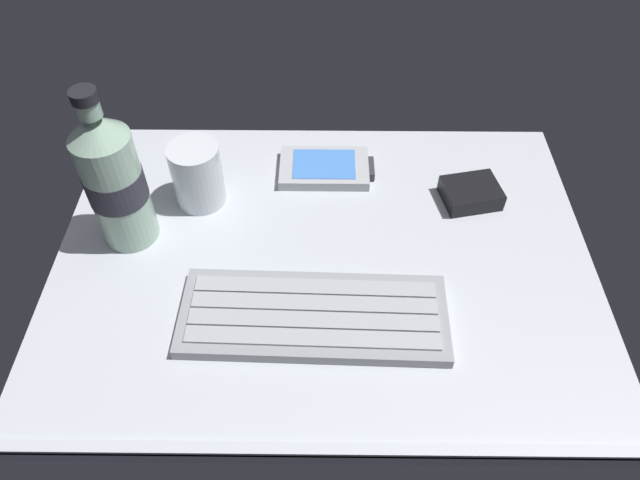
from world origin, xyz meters
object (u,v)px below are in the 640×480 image
object	(u,v)px
juice_cup	(194,177)
water_bottle	(110,180)
keyboard	(310,315)
handheld_device	(322,168)
charger_block	(468,193)

from	to	relation	value
juice_cup	water_bottle	bearing A→B (deg)	-141.32
juice_cup	water_bottle	world-z (taller)	water_bottle
keyboard	water_bottle	bearing A→B (deg)	151.11
juice_cup	water_bottle	distance (cm)	11.13
water_bottle	handheld_device	bearing A→B (deg)	25.84
handheld_device	charger_block	size ratio (longest dim) A/B	1.83
keyboard	juice_cup	distance (cm)	24.06
juice_cup	charger_block	bearing A→B (deg)	0.21
keyboard	handheld_device	size ratio (longest dim) A/B	2.29
charger_block	water_bottle	bearing A→B (deg)	-171.58
handheld_device	water_bottle	xyz separation A→B (cm)	(-23.74, -11.50, 8.28)
water_bottle	charger_block	bearing A→B (deg)	8.42
keyboard	charger_block	xyz separation A→B (cm)	(19.99, 18.78, 0.39)
keyboard	water_bottle	distance (cm)	27.08
water_bottle	juice_cup	bearing A→B (deg)	38.68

